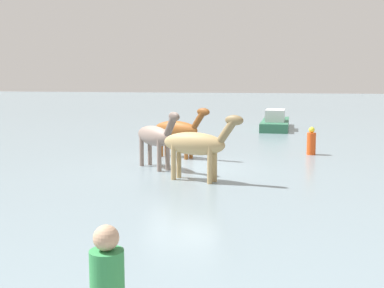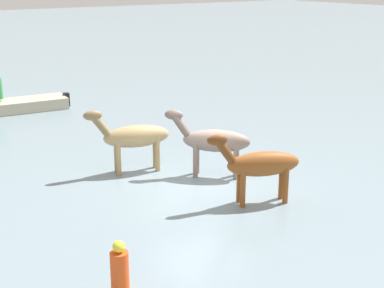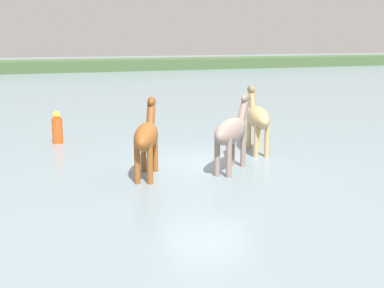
{
  "view_description": "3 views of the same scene",
  "coord_description": "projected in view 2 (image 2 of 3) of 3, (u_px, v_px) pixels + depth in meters",
  "views": [
    {
      "loc": [
        16.24,
        3.74,
        3.12
      ],
      "look_at": [
        0.61,
        0.48,
        0.92
      ],
      "focal_mm": 45.15,
      "sensor_mm": 36.0,
      "label": 1
    },
    {
      "loc": [
        -12.32,
        8.71,
        5.96
      ],
      "look_at": [
        0.63,
        -0.23,
        1.07
      ],
      "focal_mm": 51.65,
      "sensor_mm": 36.0,
      "label": 2
    },
    {
      "loc": [
        -5.24,
        -12.97,
        3.64
      ],
      "look_at": [
        -0.83,
        -0.98,
        0.87
      ],
      "focal_mm": 46.08,
      "sensor_mm": 36.0,
      "label": 3
    }
  ],
  "objects": [
    {
      "name": "horse_gray_outer",
      "position": [
        213.0,
        141.0,
        16.61
      ],
      "size": [
        2.1,
        2.17,
        2.03
      ],
      "rotation": [
        0.0,
        0.0,
        0.81
      ],
      "color": "gray",
      "rests_on": "ground_plane"
    },
    {
      "name": "boat_motor_center",
      "position": [
        7.0,
        108.0,
        24.6
      ],
      "size": [
        2.03,
        5.57,
        0.76
      ],
      "rotation": [
        0.0,
        0.0,
        1.47
      ],
      "color": "#B7AD93",
      "rests_on": "ground_plane"
    },
    {
      "name": "horse_mid_herd",
      "position": [
        260.0,
        164.0,
        14.63
      ],
      "size": [
        1.36,
        2.52,
        2.0
      ],
      "rotation": [
        0.0,
        0.0,
        1.18
      ],
      "color": "brown",
      "rests_on": "ground_plane"
    },
    {
      "name": "buoy_channel_marker",
      "position": [
        120.0,
        271.0,
        10.56
      ],
      "size": [
        0.36,
        0.36,
        1.14
      ],
      "color": "#E54C19",
      "rests_on": "ground_plane"
    },
    {
      "name": "ground_plane",
      "position": [
        198.0,
        185.0,
        16.17
      ],
      "size": [
        167.58,
        167.58,
        0.0
      ],
      "primitive_type": "plane",
      "color": "gray"
    },
    {
      "name": "horse_dun_straggler",
      "position": [
        134.0,
        137.0,
        16.99
      ],
      "size": [
        1.16,
        2.64,
        2.06
      ],
      "rotation": [
        0.0,
        0.0,
        1.29
      ],
      "color": "tan",
      "rests_on": "ground_plane"
    }
  ]
}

